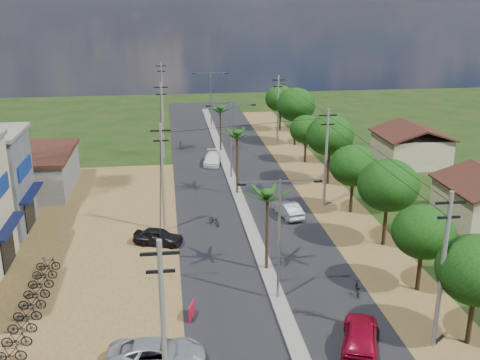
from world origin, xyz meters
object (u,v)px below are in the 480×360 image
Objects in this scene: car_white_far at (212,159)px; parked_scooter_row at (30,308)px; car_parked_dark at (158,237)px; roadside_sign at (192,311)px; car_red_near at (360,336)px; car_silver_mid at (288,210)px; car_parked_silver at (157,354)px; moto_rider_east at (357,289)px.

car_white_far reaches higher than parked_scooter_row.
car_parked_dark reaches higher than roadside_sign.
car_red_near reaches higher than car_silver_mid.
car_white_far is at bearing -61.61° from car_red_near.
roadside_sign is at bearing -22.41° from car_parked_silver.
roadside_sign is 9.76m from parked_scooter_row.
car_red_near reaches higher than moto_rider_east.
roadside_sign is at bearing 21.91° from moto_rider_east.
car_red_near is at bearing -125.62° from car_parked_dark.
car_white_far is 36.89m from car_parked_silver.
car_parked_silver is 13.95m from moto_rider_east.
moto_rider_east is at bearing -107.97° from car_parked_dark.
parked_scooter_row is at bearing -104.83° from car_white_far.
car_parked_dark is 11.92m from parked_scooter_row.
car_red_near is 4.02× the size of roadside_sign.
car_parked_dark is (-6.00, -21.29, 0.01)m from car_white_far.
moto_rider_east is at bearing -68.42° from car_white_far.
moto_rider_east is 20.32m from parked_scooter_row.
car_parked_silver reaches higher than roadside_sign.
moto_rider_east is (6.70, -30.65, -0.24)m from car_white_far.
car_white_far is (-4.92, 36.34, -0.17)m from car_red_near.
car_parked_dark is 11.02m from roadside_sign.
moto_rider_east is (1.78, 5.68, -0.40)m from car_red_near.
car_parked_silver is 1.32× the size of car_parked_dark.
car_silver_mid is at bearing 35.78° from parked_scooter_row.
car_silver_mid is 22.41m from car_parked_silver.
parked_scooter_row is at bearing 3.11° from car_red_near.
car_red_near is 5.97m from moto_rider_east.
roadside_sign reaches higher than parked_scooter_row.
car_red_near is at bearing -87.00° from car_parked_silver.
car_white_far is 32.37m from roadside_sign.
car_parked_silver is (-10.92, -0.07, -0.11)m from car_red_near.
car_white_far is 0.88× the size of car_parked_silver.
car_white_far is 22.12m from car_parked_dark.
car_silver_mid is 2.61× the size of moto_rider_east.
car_parked_dark reaches higher than car_white_far.
car_parked_silver is 4.73m from roadside_sign.
car_red_near is 19.44m from parked_scooter_row.
parked_scooter_row is at bearing 24.01° from car_silver_mid.
moto_rider_east is at bearing -86.74° from car_red_near.
car_parked_silver is 3.29× the size of moto_rider_east.
car_white_far is at bearing -63.61° from moto_rider_east.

